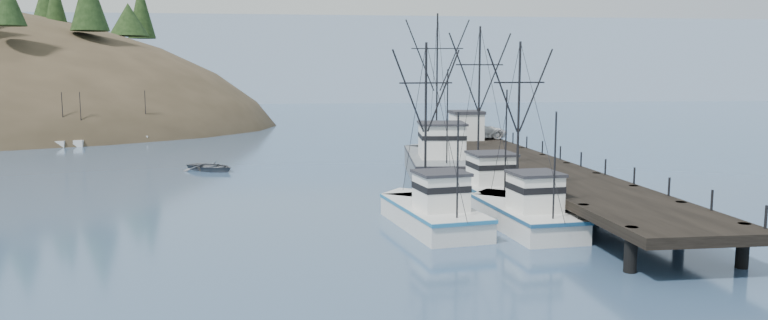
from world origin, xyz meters
TOP-DOWN VIEW (x-y plane):
  - ground at (0.00, 0.00)m, footprint 400.00×400.00m
  - pier at (14.00, 16.00)m, footprint 6.00×44.00m
  - distant_ridge at (10.00, 170.00)m, footprint 360.00×40.00m
  - distant_ridge_far at (-40.00, 185.00)m, footprint 180.00×25.00m
  - moored_sailboats at (-33.94, 55.58)m, footprint 24.44×17.63m
  - trawler_near at (9.61, 4.89)m, footprint 4.15×10.35m
  - trawler_mid at (4.58, 5.72)m, footprint 4.98×10.61m
  - trawler_far at (9.76, 13.83)m, footprint 4.46×11.81m
  - work_vessel at (8.71, 23.73)m, footprint 6.26×16.57m
  - pier_shed at (13.47, 33.38)m, footprint 3.00×3.20m
  - pickup_truck at (14.67, 34.00)m, footprint 6.04×2.91m
  - motorboat at (-10.28, 29.19)m, footprint 5.81×5.61m

SIDE VIEW (x-z plane):
  - ground at x=0.00m, z-range 0.00..0.00m
  - distant_ridge at x=10.00m, z-range -13.00..13.00m
  - distant_ridge_far at x=-40.00m, z-range -9.00..9.00m
  - motorboat at x=-10.28m, z-range -0.49..0.49m
  - moored_sailboats at x=-33.94m, z-range -2.84..3.51m
  - trawler_mid at x=4.58m, z-range -4.45..6.08m
  - trawler_near at x=9.61m, z-range -4.47..6.11m
  - trawler_far at x=9.76m, z-range -5.17..6.81m
  - work_vessel at x=8.71m, z-range -5.61..8.06m
  - pier at x=14.00m, z-range 0.69..2.69m
  - pickup_truck at x=14.67m, z-range 2.00..3.66m
  - pier_shed at x=13.47m, z-range 2.02..4.82m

